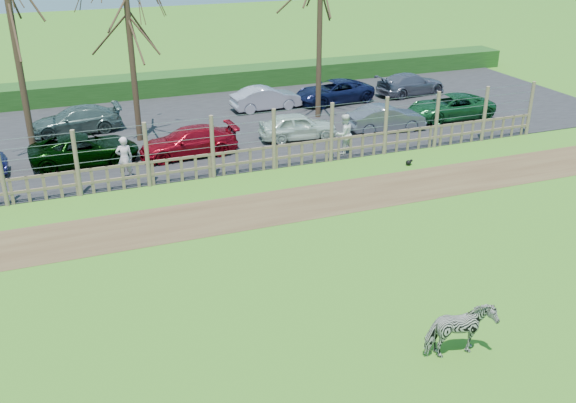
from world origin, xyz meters
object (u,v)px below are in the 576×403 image
object	(u,v)px
crow	(409,162)
car_13	(411,84)
zebra	(460,331)
car_4	(298,126)
tree_left	(12,22)
visitor_a	(124,158)
car_3	(189,142)
car_5	(386,118)
tree_right	(320,10)
car_11	(266,98)
car_6	(450,107)
car_12	(334,92)
car_2	(84,149)
car_9	(76,120)
tree_mid	(129,31)
visitor_b	(344,134)

from	to	relation	value
crow	car_13	xyz separation A→B (m)	(5.86, 9.76, 0.52)
zebra	car_4	xyz separation A→B (m)	(2.34, 15.92, -0.03)
tree_left	visitor_a	world-z (taller)	tree_left
car_3	car_4	xyz separation A→B (m)	(5.13, 0.42, 0.00)
car_3	car_4	distance (m)	5.15
tree_left	car_5	distance (m)	16.46
tree_right	car_11	bearing A→B (deg)	132.83
car_6	car_11	xyz separation A→B (m)	(-8.06, 4.80, 0.00)
car_12	car_13	size ratio (longest dim) A/B	1.04
car_4	car_13	size ratio (longest dim) A/B	0.85
zebra	car_6	distance (m)	19.34
tree_right	car_2	world-z (taller)	tree_right
tree_right	visitor_a	xyz separation A→B (m)	(-10.23, -5.11, -4.34)
car_9	tree_mid	bearing A→B (deg)	47.63
car_6	car_13	bearing A→B (deg)	176.28
car_6	car_11	size ratio (longest dim) A/B	1.19
visitor_a	car_2	distance (m)	2.75
tree_right	car_2	bearing A→B (deg)	-166.82
car_3	car_12	bearing A→B (deg)	118.24
car_5	car_9	distance (m)	14.52
visitor_a	car_3	size ratio (longest dim) A/B	0.42
tree_right	car_9	world-z (taller)	tree_right
car_3	car_4	size ratio (longest dim) A/B	1.17
tree_left	car_2	size ratio (longest dim) A/B	1.82
car_6	car_13	world-z (taller)	same
tree_left	car_5	size ratio (longest dim) A/B	2.16
crow	car_13	world-z (taller)	car_13
car_5	car_13	world-z (taller)	same
car_12	car_13	xyz separation A→B (m)	(4.79, 0.03, 0.00)
tree_right	car_13	world-z (taller)	tree_right
visitor_b	car_12	world-z (taller)	visitor_b
car_4	visitor_b	bearing A→B (deg)	-150.93
tree_left	car_13	xyz separation A→B (m)	(20.15, 3.70, -4.98)
crow	car_9	xyz separation A→B (m)	(-12.36, 9.23, 0.52)
car_4	tree_right	bearing A→B (deg)	-32.14
zebra	visitor_b	bearing A→B (deg)	-11.75
car_5	car_6	size ratio (longest dim) A/B	0.84
tree_left	crow	size ratio (longest dim) A/B	26.30
tree_right	car_4	world-z (taller)	tree_right
car_9	zebra	bearing A→B (deg)	16.71
visitor_b	car_2	size ratio (longest dim) A/B	0.40
zebra	car_3	bearing A→B (deg)	12.85
tree_mid	car_6	distance (m)	15.77
car_11	car_4	bearing A→B (deg)	174.85
tree_right	car_5	world-z (taller)	tree_right
zebra	car_13	xyz separation A→B (m)	(11.22, 20.99, -0.03)
car_11	car_12	distance (m)	3.88
car_9	car_3	bearing A→B (deg)	38.11
car_6	visitor_a	bearing A→B (deg)	-77.84
car_4	car_5	world-z (taller)	same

